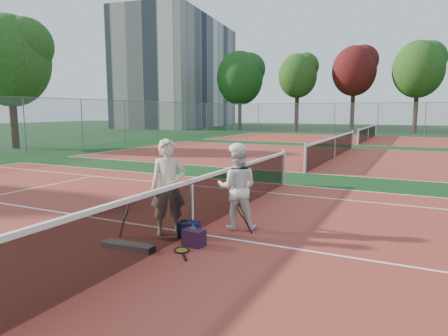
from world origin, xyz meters
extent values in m
plane|color=black|center=(0.00, 0.00, 0.00)|extent=(130.00, 130.00, 0.00)
cube|color=maroon|center=(0.00, 0.00, 0.00)|extent=(23.77, 10.97, 0.01)
cube|color=maroon|center=(0.00, 13.50, 0.00)|extent=(23.77, 10.97, 0.01)
cube|color=maroon|center=(0.00, 27.00, 0.00)|extent=(23.77, 10.97, 0.01)
cube|color=beige|center=(-28.00, 44.00, 7.50)|extent=(12.96, 23.18, 15.00)
imported|color=beige|center=(-0.35, -0.23, 0.88)|extent=(0.76, 0.73, 1.76)
imported|color=white|center=(0.62, 0.65, 0.80)|extent=(0.93, 0.83, 1.59)
cube|color=black|center=(0.09, -0.24, 0.14)|extent=(0.41, 0.32, 0.29)
cube|color=black|center=(0.39, -0.60, 0.14)|extent=(0.37, 0.27, 0.28)
cube|color=slate|center=(-0.50, -1.21, 0.05)|extent=(0.95, 0.28, 0.10)
cylinder|color=#C9E8FF|center=(0.35, -0.54, 0.15)|extent=(0.09, 0.09, 0.30)
cylinder|color=#382314|center=(-15.79, 37.68, 2.43)|extent=(0.44, 0.44, 4.85)
ellipsoid|color=#144112|center=(-15.79, 37.68, 6.07)|extent=(5.45, 5.45, 6.26)
cylinder|color=#382314|center=(-8.66, 37.00, 2.40)|extent=(0.44, 0.44, 4.81)
ellipsoid|color=#1B4413|center=(-8.66, 37.00, 6.01)|extent=(4.14, 4.14, 4.76)
cylinder|color=#382314|center=(-2.94, 38.09, 2.55)|extent=(0.44, 0.44, 5.11)
ellipsoid|color=#400E0D|center=(-2.94, 38.09, 6.38)|extent=(4.52, 4.52, 5.20)
cylinder|color=#382314|center=(3.11, 37.68, 2.50)|extent=(0.44, 0.44, 4.99)
ellipsoid|color=#1D4614|center=(3.11, 37.68, 6.24)|extent=(4.79, 4.79, 5.51)
cylinder|color=#382314|center=(-18.34, 9.93, 2.07)|extent=(0.44, 0.44, 4.14)
ellipsoid|color=#1C4814|center=(-18.34, 9.93, 5.17)|extent=(4.67, 4.67, 5.37)
camera|label=1|loc=(3.70, -6.16, 2.25)|focal=32.00mm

